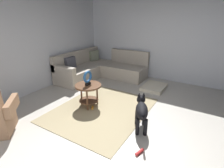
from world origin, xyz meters
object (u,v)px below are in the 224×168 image
(dog_bed_mat, at_px, (154,87))
(torus_sculpture, at_px, (88,78))
(sectional_couch, at_px, (100,69))
(dog, at_px, (142,111))
(side_table, at_px, (88,90))
(dog_toy_bone, at_px, (93,108))
(dog_toy_rope, at_px, (140,152))

(dog_bed_mat, bearing_deg, torus_sculpture, 151.95)
(dog_bed_mat, bearing_deg, sectional_couch, 89.84)
(sectional_couch, height_order, dog, sectional_couch)
(torus_sculpture, bearing_deg, side_table, 180.00)
(torus_sculpture, relative_size, dog_toy_bone, 1.81)
(sectional_couch, xyz_separation_m, torus_sculpture, (-1.83, -0.97, 0.42))
(side_table, xyz_separation_m, dog_toy_rope, (-0.81, -1.62, -0.39))
(side_table, relative_size, dog, 0.76)
(sectional_couch, xyz_separation_m, dog_toy_rope, (-2.64, -2.59, -0.26))
(torus_sculpture, bearing_deg, dog_toy_rope, -116.50)
(torus_sculpture, xyz_separation_m, dog_toy_rope, (-0.81, -1.62, -0.69))
(sectional_couch, height_order, side_table, sectional_couch)
(dog, relative_size, dog_toy_bone, 4.37)
(side_table, relative_size, torus_sculpture, 1.84)
(torus_sculpture, xyz_separation_m, dog, (-0.19, -1.38, -0.33))
(dog_toy_rope, bearing_deg, torus_sculpture, 63.50)
(dog, height_order, dog_toy_rope, dog)
(side_table, xyz_separation_m, dog_bed_mat, (1.83, -0.97, -0.37))
(sectional_couch, bearing_deg, dog_bed_mat, -90.16)
(sectional_couch, xyz_separation_m, side_table, (-1.83, -0.97, 0.13))
(dog_toy_bone, bearing_deg, side_table, 64.80)
(dog, bearing_deg, dog_toy_rope, -94.11)
(side_table, distance_m, dog_toy_bone, 0.42)
(torus_sculpture, xyz_separation_m, dog_bed_mat, (1.83, -0.97, -0.67))
(dog_bed_mat, relative_size, dog_toy_bone, 4.44)
(dog_bed_mat, bearing_deg, side_table, 151.95)
(dog_bed_mat, xyz_separation_m, dog_toy_rope, (-2.64, -0.65, -0.02))
(dog_bed_mat, xyz_separation_m, dog_toy_bone, (-1.90, 0.82, -0.01))
(sectional_couch, distance_m, torus_sculpture, 2.12)
(sectional_couch, xyz_separation_m, dog, (-2.02, -2.34, 0.09))
(dog, bearing_deg, side_table, 146.84)
(sectional_couch, bearing_deg, dog_toy_bone, -149.48)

